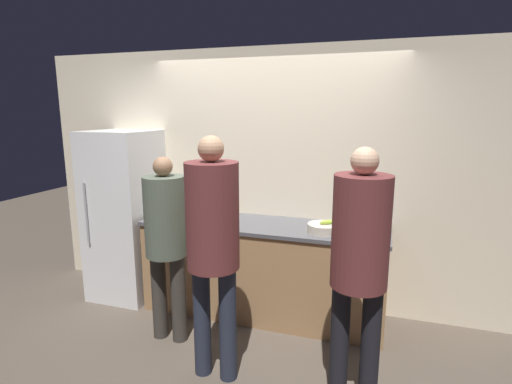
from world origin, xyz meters
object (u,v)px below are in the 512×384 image
at_px(person_left, 166,234).
at_px(cup_yellow, 185,210).
at_px(fruit_bowl, 323,228).
at_px(bottle_red, 359,218).
at_px(utensil_crock, 371,223).
at_px(person_center, 213,236).
at_px(person_right, 360,253).
at_px(bottle_green, 346,219).
at_px(refrigerator, 125,215).
at_px(bottle_amber, 227,208).

distance_m(person_left, cup_yellow, 0.84).
bearing_deg(fruit_bowl, bottle_red, 50.29).
distance_m(fruit_bowl, utensil_crock, 0.45).
xyz_separation_m(person_center, person_right, (1.01, 0.06, -0.04)).
bearing_deg(person_left, bottle_green, 29.17).
bearing_deg(fruit_bowl, utensil_crock, 28.71).
bearing_deg(fruit_bowl, refrigerator, 177.47).
xyz_separation_m(person_left, fruit_bowl, (1.24, 0.57, 0.00)).
xyz_separation_m(refrigerator, cup_yellow, (0.64, 0.13, 0.07)).
relative_size(refrigerator, fruit_bowl, 6.39).
bearing_deg(bottle_red, fruit_bowl, -129.71).
distance_m(person_center, cup_yellow, 1.43).
height_order(person_left, bottle_green, person_left).
xyz_separation_m(refrigerator, person_right, (2.49, -0.95, 0.18)).
bearing_deg(refrigerator, utensil_crock, 2.77).
bearing_deg(fruit_bowl, person_left, -155.34).
height_order(person_left, bottle_red, person_left).
bearing_deg(bottle_amber, person_left, -103.79).
bearing_deg(bottle_green, refrigerator, -176.88).
distance_m(person_right, bottle_green, 1.09).
height_order(bottle_red, cup_yellow, bottle_red).
bearing_deg(fruit_bowl, person_center, -125.47).
height_order(person_right, bottle_red, person_right).
height_order(fruit_bowl, bottle_amber, bottle_amber).
bearing_deg(refrigerator, cup_yellow, 11.86).
distance_m(refrigerator, cup_yellow, 0.66).
distance_m(person_right, bottle_amber, 1.80).
bearing_deg(person_left, refrigerator, 143.15).
xyz_separation_m(person_left, bottle_red, (1.53, 0.91, 0.03)).
height_order(refrigerator, person_right, refrigerator).
bearing_deg(person_left, fruit_bowl, 24.66).
bearing_deg(bottle_amber, person_right, -39.33).
relative_size(refrigerator, person_left, 1.10).
bearing_deg(cup_yellow, refrigerator, -168.14).
bearing_deg(refrigerator, person_right, -20.78).
bearing_deg(bottle_red, bottle_green, -132.37).
xyz_separation_m(person_left, cup_yellow, (-0.25, 0.80, 0.00)).
relative_size(person_left, cup_yellow, 20.42).
height_order(refrigerator, bottle_green, refrigerator).
height_order(refrigerator, fruit_bowl, refrigerator).
bearing_deg(bottle_red, bottle_amber, -177.87).
height_order(refrigerator, person_center, person_center).
distance_m(refrigerator, person_right, 2.67).
xyz_separation_m(refrigerator, bottle_red, (2.41, 0.25, 0.10)).
xyz_separation_m(fruit_bowl, utensil_crock, (0.40, 0.22, 0.02)).
bearing_deg(fruit_bowl, bottle_amber, 164.29).
distance_m(person_right, bottle_red, 1.20).
distance_m(person_center, bottle_green, 1.41).
xyz_separation_m(person_left, utensil_crock, (1.64, 0.79, 0.03)).
bearing_deg(bottle_amber, utensil_crock, -2.95).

